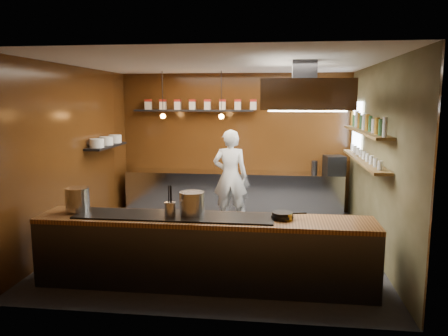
% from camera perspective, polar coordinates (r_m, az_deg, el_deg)
% --- Properties ---
extents(floor, '(5.00, 5.00, 0.00)m').
position_cam_1_polar(floor, '(7.48, -0.49, -10.06)').
color(floor, black).
rests_on(floor, ground).
extents(back_wall, '(5.00, 0.00, 5.00)m').
position_cam_1_polar(back_wall, '(9.61, 1.45, 3.33)').
color(back_wall, '#371C0A').
rests_on(back_wall, ground).
extents(left_wall, '(0.00, 5.00, 5.00)m').
position_cam_1_polar(left_wall, '(7.87, -18.88, 1.62)').
color(left_wall, '#371C0A').
rests_on(left_wall, ground).
extents(right_wall, '(0.00, 5.00, 5.00)m').
position_cam_1_polar(right_wall, '(7.25, 19.48, 1.01)').
color(right_wall, '#434226').
rests_on(right_wall, ground).
extents(ceiling, '(5.00, 5.00, 0.00)m').
position_cam_1_polar(ceiling, '(7.10, -0.53, 13.49)').
color(ceiling, silver).
rests_on(ceiling, back_wall).
extents(window_pane, '(0.00, 1.00, 1.00)m').
position_cam_1_polar(window_pane, '(8.86, 16.97, 5.08)').
color(window_pane, white).
rests_on(window_pane, right_wall).
extents(prep_counter, '(4.60, 0.65, 0.90)m').
position_cam_1_polar(prep_counter, '(9.44, 1.23, -3.21)').
color(prep_counter, silver).
rests_on(prep_counter, floor).
extents(pass_counter, '(4.40, 0.72, 0.94)m').
position_cam_1_polar(pass_counter, '(5.84, -2.64, -10.79)').
color(pass_counter, '#38383D').
rests_on(pass_counter, floor).
extents(tin_shelf, '(2.60, 0.26, 0.04)m').
position_cam_1_polar(tin_shelf, '(9.56, -4.04, 7.49)').
color(tin_shelf, black).
rests_on(tin_shelf, back_wall).
extents(plate_shelf, '(0.30, 1.40, 0.04)m').
position_cam_1_polar(plate_shelf, '(8.70, -15.09, 2.78)').
color(plate_shelf, black).
rests_on(plate_shelf, left_wall).
extents(bottle_shelf_upper, '(0.26, 2.80, 0.04)m').
position_cam_1_polar(bottle_shelf_upper, '(7.47, 17.96, 4.54)').
color(bottle_shelf_upper, brown).
rests_on(bottle_shelf_upper, right_wall).
extents(bottle_shelf_lower, '(0.26, 2.80, 0.04)m').
position_cam_1_polar(bottle_shelf_lower, '(7.52, 17.79, 0.97)').
color(bottle_shelf_lower, brown).
rests_on(bottle_shelf_lower, right_wall).
extents(extractor_hood, '(1.20, 2.00, 0.72)m').
position_cam_1_polar(extractor_hood, '(6.63, 10.37, 9.39)').
color(extractor_hood, '#38383D').
rests_on(extractor_hood, ceiling).
extents(pendant_left, '(0.10, 0.10, 0.95)m').
position_cam_1_polar(pendant_left, '(9.03, -7.98, 7.04)').
color(pendant_left, black).
rests_on(pendant_left, ceiling).
extents(pendant_right, '(0.10, 0.10, 0.95)m').
position_cam_1_polar(pendant_right, '(8.79, -0.35, 7.08)').
color(pendant_right, black).
rests_on(pendant_right, ceiling).
extents(storage_tins, '(2.43, 0.13, 0.22)m').
position_cam_1_polar(storage_tins, '(9.53, -3.15, 8.29)').
color(storage_tins, beige).
rests_on(storage_tins, tin_shelf).
extents(plate_stacks, '(0.26, 1.16, 0.16)m').
position_cam_1_polar(plate_stacks, '(8.69, -15.12, 3.44)').
color(plate_stacks, white).
rests_on(plate_stacks, plate_shelf).
extents(bottles, '(0.06, 2.66, 0.24)m').
position_cam_1_polar(bottles, '(7.46, 18.01, 5.61)').
color(bottles, silver).
rests_on(bottles, bottle_shelf_upper).
extents(wine_glasses, '(0.07, 2.37, 0.13)m').
position_cam_1_polar(wine_glasses, '(7.50, 17.82, 1.61)').
color(wine_glasses, silver).
rests_on(wine_glasses, bottle_shelf_lower).
extents(stockpot_large, '(0.35, 0.35, 0.31)m').
position_cam_1_polar(stockpot_large, '(6.27, -18.61, -3.87)').
color(stockpot_large, silver).
rests_on(stockpot_large, pass_counter).
extents(stockpot_small, '(0.38, 0.38, 0.31)m').
position_cam_1_polar(stockpot_small, '(5.73, -4.20, -4.64)').
color(stockpot_small, '#B8BABF').
rests_on(stockpot_small, pass_counter).
extents(utensil_crock, '(0.16, 0.16, 0.18)m').
position_cam_1_polar(utensil_crock, '(5.72, -7.04, -5.34)').
color(utensil_crock, silver).
rests_on(utensil_crock, pass_counter).
extents(frying_pan, '(0.45, 0.29, 0.07)m').
position_cam_1_polar(frying_pan, '(5.66, 7.68, -6.09)').
color(frying_pan, black).
rests_on(frying_pan, pass_counter).
extents(butter_jar, '(0.12, 0.12, 0.08)m').
position_cam_1_polar(butter_jar, '(5.60, 8.42, -6.40)').
color(butter_jar, yellow).
rests_on(butter_jar, pass_counter).
extents(espresso_machine, '(0.46, 0.44, 0.39)m').
position_cam_1_polar(espresso_machine, '(9.29, 14.20, 0.36)').
color(espresso_machine, black).
rests_on(espresso_machine, prep_counter).
extents(chef, '(0.70, 0.48, 1.86)m').
position_cam_1_polar(chef, '(8.64, 0.81, -1.10)').
color(chef, white).
rests_on(chef, floor).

